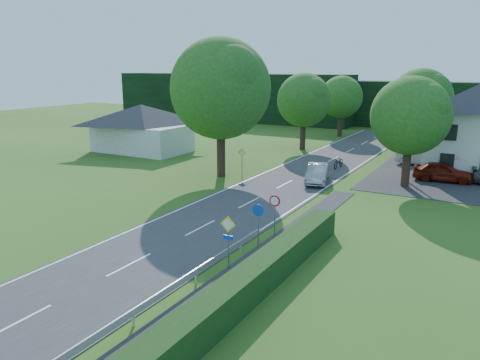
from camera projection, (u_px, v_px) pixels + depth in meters
The scene contains 26 objects.
ground at pixel (17, 324), 17.19m from camera, with size 160.00×160.00×0.00m, color #2D5317.
road at pixel (262, 196), 34.10m from camera, with size 7.00×80.00×0.04m, color #323234.
footpath at pixel (157, 334), 16.51m from camera, with size 1.50×44.00×0.04m, color #27272A.
parking_pad at pixel (459, 179), 39.35m from camera, with size 14.00×16.00×0.04m, color #27272A.
line_edge_left at pixel (224, 190), 35.65m from camera, with size 0.12×80.00×0.01m, color white.
line_edge_right at pixel (304, 202), 32.54m from camera, with size 0.12×80.00×0.01m, color white.
line_centre at pixel (262, 196), 34.09m from camera, with size 0.12×80.00×0.01m, color white, non-canonical shape.
tree_main at pixel (221, 108), 38.98m from camera, with size 9.40×9.40×11.64m, color #1C5318, non-canonical shape.
tree_left_far at pixel (303, 112), 52.40m from camera, with size 7.00×7.00×8.58m, color #1C5318, non-canonical shape.
tree_right_far at pixel (419, 113), 48.28m from camera, with size 7.40×7.40×9.09m, color #1C5318, non-canonical shape.
tree_left_back at pixel (341, 106), 62.36m from camera, with size 6.60×6.60×8.07m, color #1C5318, non-canonical shape.
tree_right_back at pixel (421, 113), 55.71m from camera, with size 6.20×6.20×7.56m, color #1C5318, non-canonical shape.
tree_right_mid at pixel (409, 133), 35.79m from camera, with size 7.00×7.00×8.58m, color #1C5318, non-canonical shape.
treeline_left at pixel (228, 97), 82.07m from camera, with size 44.00×6.00×8.00m, color black.
treeline_right at pixel (453, 107), 68.35m from camera, with size 30.00×5.00×7.00m, color black.
bungalow_left at pixel (142, 127), 51.49m from camera, with size 11.00×6.50×5.20m.
streetlight at pixel (408, 127), 37.65m from camera, with size 2.03×0.18×8.00m.
sign_priority_right at pixel (228, 233), 21.46m from camera, with size 0.78×0.09×2.59m.
sign_roundabout at pixel (258, 217), 24.02m from camera, with size 0.64×0.08×2.37m.
sign_speed_limit at pixel (275, 206), 25.69m from camera, with size 0.64×0.11×2.37m.
sign_priority_left at pixel (242, 156), 40.06m from camera, with size 0.78×0.09×2.44m.
moving_car at pixel (317, 173), 37.86m from camera, with size 1.59×4.56×1.50m, color #A4A4A8.
motorcycle at pixel (339, 162), 43.33m from camera, with size 0.74×2.11×1.11m, color black.
parked_car_red at pixel (443, 172), 38.27m from camera, with size 1.87×4.64×1.58m, color maroon.
parked_car_silver_a at pixel (423, 157), 44.25m from camera, with size 1.67×4.80×1.58m, color #B3B3B8.
parasol at pixel (451, 167), 38.56m from camera, with size 2.37×2.41×2.17m, color #A2230D.
Camera 1 is at (14.76, -9.40, 9.21)m, focal length 35.00 mm.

